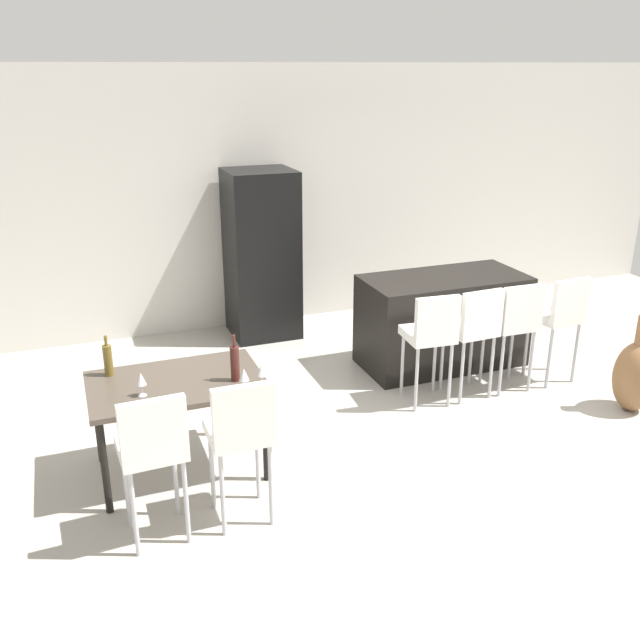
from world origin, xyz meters
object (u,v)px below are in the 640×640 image
at_px(kitchen_island, 442,321).
at_px(wine_bottle_far, 235,363).
at_px(bar_chair_middle, 474,325).
at_px(dining_chair_near, 152,445).
at_px(wine_glass_near, 141,379).
at_px(wine_glass_left, 262,370).
at_px(refrigerator, 262,255).
at_px(dining_table, 177,390).
at_px(wine_bottle_right, 108,360).
at_px(bar_chair_far, 560,313).
at_px(bar_chair_left, 431,332).
at_px(dining_chair_far, 241,429).
at_px(bar_chair_right, 514,320).
at_px(wine_glass_middle, 244,375).
at_px(floor_vase, 636,375).

distance_m(kitchen_island, wine_bottle_far, 2.74).
bearing_deg(bar_chair_middle, dining_chair_near, -160.06).
distance_m(bar_chair_middle, wine_glass_near, 2.98).
distance_m(wine_bottle_far, wine_glass_left, 0.22).
bearing_deg(refrigerator, dining_chair_near, -116.66).
distance_m(dining_table, wine_bottle_right, 0.55).
distance_m(kitchen_island, bar_chair_far, 1.13).
bearing_deg(wine_glass_left, bar_chair_left, 19.74).
height_order(dining_chair_near, dining_chair_far, same).
distance_m(bar_chair_left, dining_chair_far, 2.25).
relative_size(kitchen_island, wine_glass_left, 9.29).
bearing_deg(bar_chair_right, refrigerator, 128.13).
bearing_deg(wine_glass_near, wine_glass_middle, -14.92).
height_order(kitchen_island, refrigerator, refrigerator).
relative_size(bar_chair_middle, dining_chair_near, 1.00).
xyz_separation_m(bar_chair_right, bar_chair_far, (0.51, 0.00, 0.00)).
distance_m(dining_chair_near, wine_bottle_far, 0.94).
xyz_separation_m(bar_chair_middle, wine_glass_middle, (-2.27, -0.64, 0.17)).
bearing_deg(dining_chair_far, wine_glass_near, 131.04).
distance_m(bar_chair_far, wine_bottle_right, 4.06).
distance_m(wine_glass_middle, floor_vase, 3.51).
xyz_separation_m(dining_table, dining_chair_far, (0.28, -0.77, 0.03)).
distance_m(kitchen_island, dining_chair_far, 3.16).
height_order(bar_chair_far, dining_chair_far, same).
distance_m(kitchen_island, bar_chair_left, 0.99).
height_order(wine_glass_left, wine_glass_near, same).
distance_m(wine_glass_left, wine_glass_near, 0.83).
height_order(dining_table, floor_vase, floor_vase).
bearing_deg(wine_glass_middle, bar_chair_left, 19.28).
relative_size(dining_table, refrigerator, 0.67).
height_order(dining_chair_far, wine_bottle_right, same).
relative_size(kitchen_island, refrigerator, 0.88).
xyz_separation_m(dining_chair_near, wine_bottle_far, (0.68, 0.63, 0.18)).
relative_size(wine_bottle_right, wine_glass_middle, 1.78).
bearing_deg(wine_bottle_far, bar_chair_right, 9.35).
height_order(wine_bottle_far, floor_vase, wine_bottle_far).
xyz_separation_m(bar_chair_middle, refrigerator, (-1.31, 2.22, 0.22)).
distance_m(dining_chair_far, wine_glass_middle, 0.48).
xyz_separation_m(wine_glass_near, floor_vase, (4.15, -0.27, -0.53)).
distance_m(bar_chair_left, wine_bottle_far, 1.91).
bearing_deg(wine_glass_near, wine_glass_left, -10.26).
relative_size(bar_chair_middle, wine_glass_near, 6.03).
bearing_deg(wine_bottle_right, dining_chair_near, -81.23).
xyz_separation_m(bar_chair_far, wine_glass_left, (-3.07, -0.61, 0.17)).
distance_m(bar_chair_left, wine_glass_near, 2.56).
height_order(kitchen_island, bar_chair_far, bar_chair_far).
bearing_deg(dining_chair_far, wine_bottle_right, 124.52).
bearing_deg(dining_chair_near, dining_table, 70.23).
distance_m(bar_chair_far, wine_bottle_far, 3.25).
bearing_deg(dining_chair_far, wine_glass_middle, 71.87).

